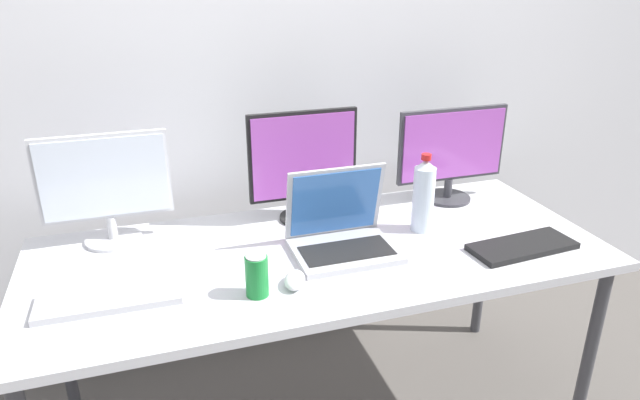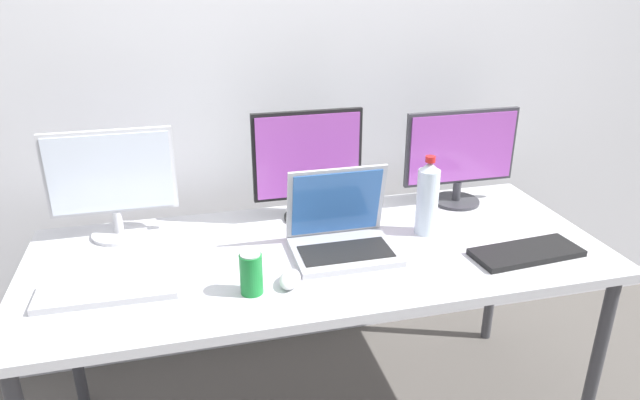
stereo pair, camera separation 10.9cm
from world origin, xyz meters
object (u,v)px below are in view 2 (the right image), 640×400
Objects in this scene: keyboard_aux at (526,253)px; monitor_center at (308,163)px; work_desk at (320,265)px; keyboard_main at (108,291)px; monitor_left at (112,181)px; mouse_by_keyboard at (290,279)px; water_bottle at (427,198)px; laptop_silver at (341,232)px; monitor_right at (461,154)px; soda_can_near_keyboard at (251,273)px.

monitor_center is at bearing 139.30° from keyboard_aux.
keyboard_main is at bearing -170.11° from work_desk.
monitor_left is 1.07× the size of keyboard_main.
mouse_by_keyboard reaches higher than keyboard_main.
work_desk is at bearing -174.32° from water_bottle.
laptop_silver is at bearing -171.00° from water_bottle.
mouse_by_keyboard is at bearing -149.44° from monitor_right.
monitor_right is 1.25× the size of keyboard_aux.
water_bottle is (0.37, -0.22, -0.09)m from monitor_center.
monitor_center is 0.31m from laptop_silver.
soda_can_near_keyboard is at bearing -159.26° from water_bottle.
work_desk is 5.24× the size of keyboard_aux.
monitor_right reaches higher than keyboard_aux.
monitor_left is 1.49× the size of water_bottle.
monitor_center is (0.02, 0.26, 0.27)m from work_desk.
laptop_silver is 0.33m from water_bottle.
monitor_left is 1.07m from water_bottle.
work_desk is 0.44m from water_bottle.
mouse_by_keyboard is (-0.21, -0.18, -0.04)m from laptop_silver.
keyboard_main is 0.52m from mouse_by_keyboard.
monitor_center is at bearing 29.73° from keyboard_main.
mouse_by_keyboard is 0.12m from soda_can_near_keyboard.
soda_can_near_keyboard reaches higher than keyboard_aux.
keyboard_main is (-1.28, -0.37, -0.19)m from monitor_right.
keyboard_main is at bearing -163.73° from monitor_right.
water_bottle is at bearing 131.86° from keyboard_aux.
monitor_center reaches higher than monitor_right.
laptop_silver is at bearing -79.66° from monitor_center.
soda_can_near_keyboard is (-0.12, -0.02, 0.04)m from mouse_by_keyboard.
monitor_left is at bearing 90.16° from keyboard_main.
soda_can_near_keyboard is at bearing -50.70° from monitor_left.
mouse_by_keyboard reaches higher than work_desk.
monitor_left is 0.64m from soda_can_near_keyboard.
monitor_right is 1.59× the size of water_bottle.
laptop_silver is 0.38m from soda_can_near_keyboard.
laptop_silver is 0.74m from keyboard_main.
work_desk is 0.25m from mouse_by_keyboard.
keyboard_aux is at bearing -17.28° from work_desk.
soda_can_near_keyboard is (-0.25, -0.21, 0.12)m from work_desk.
work_desk is at bearing -23.21° from monitor_left.
mouse_by_keyboard reaches higher than keyboard_aux.
mouse_by_keyboard is 0.37× the size of water_bottle.
monitor_left is 0.44m from keyboard_main.
monitor_center reaches higher than keyboard_aux.
keyboard_main is at bearing -171.97° from laptop_silver.
monitor_right is (0.62, 0.26, 0.26)m from work_desk.
mouse_by_keyboard is (0.51, -0.47, -0.18)m from monitor_left.
monitor_center is (0.67, -0.02, 0.01)m from monitor_left.
soda_can_near_keyboard is at bearing 175.87° from keyboard_aux.
monitor_center is 3.85× the size of mouse_by_keyboard.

